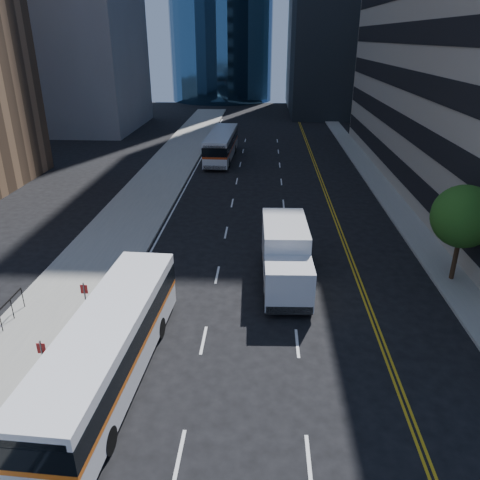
{
  "coord_description": "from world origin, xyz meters",
  "views": [
    {
      "loc": [
        -1.06,
        -14.52,
        11.94
      ],
      "look_at": [
        -2.17,
        6.4,
        2.8
      ],
      "focal_mm": 35.0,
      "sensor_mm": 36.0,
      "label": 1
    }
  ],
  "objects": [
    {
      "name": "ground",
      "position": [
        0.0,
        0.0,
        0.0
      ],
      "size": [
        160.0,
        160.0,
        0.0
      ],
      "primitive_type": "plane",
      "color": "black",
      "rests_on": "ground"
    },
    {
      "name": "sidewalk_east",
      "position": [
        9.0,
        25.0,
        0.07
      ],
      "size": [
        2.0,
        90.0,
        0.15
      ],
      "primitive_type": "cube",
      "color": "gray",
      "rests_on": "ground"
    },
    {
      "name": "bus_front",
      "position": [
        -6.6,
        -0.68,
        1.53
      ],
      "size": [
        2.92,
        10.95,
        2.79
      ],
      "rotation": [
        0.0,
        0.0,
        -0.05
      ],
      "color": "white",
      "rests_on": "ground"
    },
    {
      "name": "street_tree",
      "position": [
        9.0,
        8.0,
        3.64
      ],
      "size": [
        3.2,
        3.2,
        5.1
      ],
      "color": "#332114",
      "rests_on": "sidewalk_east"
    },
    {
      "name": "sidewalk_west",
      "position": [
        -10.5,
        25.0,
        0.07
      ],
      "size": [
        5.0,
        90.0,
        0.15
      ],
      "primitive_type": "cube",
      "color": "gray",
      "rests_on": "ground"
    },
    {
      "name": "bus_rear",
      "position": [
        -5.58,
        34.11,
        1.55
      ],
      "size": [
        2.76,
        11.08,
        2.84
      ],
      "rotation": [
        0.0,
        0.0,
        -0.03
      ],
      "color": "silver",
      "rests_on": "ground"
    },
    {
      "name": "box_truck",
      "position": [
        0.12,
        7.1,
        1.65
      ],
      "size": [
        2.44,
        6.61,
        3.13
      ],
      "rotation": [
        0.0,
        0.0,
        0.03
      ],
      "color": "silver",
      "rests_on": "ground"
    }
  ]
}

